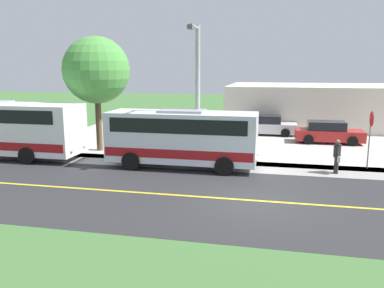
# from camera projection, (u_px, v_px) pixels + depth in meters

# --- Properties ---
(ground_plane) EXTENTS (120.00, 120.00, 0.00)m
(ground_plane) POSITION_uv_depth(u_px,v_px,m) (253.00, 201.00, 14.86)
(ground_plane) COLOR #3D6633
(road_surface) EXTENTS (8.00, 100.00, 0.01)m
(road_surface) POSITION_uv_depth(u_px,v_px,m) (253.00, 201.00, 14.85)
(road_surface) COLOR #28282B
(road_surface) RESTS_ON ground
(sidewalk) EXTENTS (2.40, 100.00, 0.01)m
(sidewalk) POSITION_uv_depth(u_px,v_px,m) (259.00, 167.00, 19.84)
(sidewalk) COLOR gray
(sidewalk) RESTS_ON ground
(parking_lot_surface) EXTENTS (14.00, 36.00, 0.01)m
(parking_lot_surface) POSITION_uv_depth(u_px,v_px,m) (310.00, 143.00, 26.13)
(parking_lot_surface) COLOR #B2ADA3
(parking_lot_surface) RESTS_ON ground
(road_centre_line) EXTENTS (0.16, 100.00, 0.00)m
(road_centre_line) POSITION_uv_depth(u_px,v_px,m) (253.00, 200.00, 14.85)
(road_centre_line) COLOR gold
(road_centre_line) RESTS_ON ground
(shuttle_bus_front) EXTENTS (2.57, 7.57, 2.92)m
(shuttle_bus_front) POSITION_uv_depth(u_px,v_px,m) (182.00, 136.00, 19.63)
(shuttle_bus_front) COLOR silver
(shuttle_bus_front) RESTS_ON ground
(pedestrian_with_bags) EXTENTS (0.72, 0.34, 1.64)m
(pedestrian_with_bags) POSITION_uv_depth(u_px,v_px,m) (337.00, 155.00, 18.57)
(pedestrian_with_bags) COLOR #262628
(pedestrian_with_bags) RESTS_ON ground
(stop_sign) EXTENTS (0.76, 0.07, 2.88)m
(stop_sign) POSITION_uv_depth(u_px,v_px,m) (370.00, 130.00, 19.24)
(stop_sign) COLOR slate
(stop_sign) RESTS_ON ground
(street_light_pole) EXTENTS (1.97, 0.24, 7.00)m
(street_light_pole) POSITION_uv_depth(u_px,v_px,m) (197.00, 90.00, 19.43)
(street_light_pole) COLOR #9E9EA3
(street_light_pole) RESTS_ON ground
(parked_car_near) EXTENTS (2.04, 4.41, 1.45)m
(parked_car_near) POSITION_uv_depth(u_px,v_px,m) (266.00, 126.00, 29.47)
(parked_car_near) COLOR silver
(parked_car_near) RESTS_ON ground
(parked_car_far) EXTENTS (2.03, 4.41, 1.45)m
(parked_car_far) POSITION_uv_depth(u_px,v_px,m) (328.00, 133.00, 26.23)
(parked_car_far) COLOR #A51E1E
(parked_car_far) RESTS_ON ground
(tree_curbside) EXTENTS (3.94, 3.94, 6.80)m
(tree_curbside) POSITION_uv_depth(u_px,v_px,m) (96.00, 71.00, 23.05)
(tree_curbside) COLOR brown
(tree_curbside) RESTS_ON ground
(commercial_building) EXTENTS (10.00, 17.07, 3.51)m
(commercial_building) POSITION_uv_depth(u_px,v_px,m) (329.00, 105.00, 33.99)
(commercial_building) COLOR beige
(commercial_building) RESTS_ON ground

